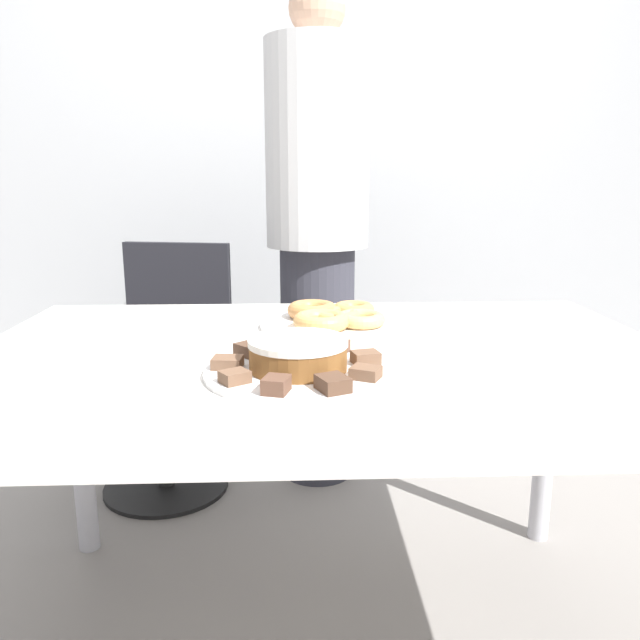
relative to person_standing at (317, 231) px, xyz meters
The scene contains 22 objects.
wall_back 0.79m from the person_standing, 91.70° to the left, with size 8.00×0.05×2.60m.
table 0.96m from the person_standing, 91.25° to the right, with size 1.49×1.02×0.74m.
person_standing is the anchor object (origin of this frame).
office_chair_left 0.74m from the person_standing, behind, with size 0.51×0.51×0.86m.
plate_cake 1.10m from the person_standing, 94.07° to the right, with size 0.35×0.35×0.01m.
plate_donuts 0.73m from the person_standing, 88.41° to the right, with size 0.37×0.37×0.01m.
frosted_cake 1.09m from the person_standing, 94.07° to the right, with size 0.18×0.18×0.06m.
lamington_0 1.06m from the person_standing, 87.18° to the right, with size 0.06×0.05×0.02m.
lamington_1 0.99m from the person_standing, 89.91° to the right, with size 0.06×0.06×0.03m.
lamington_2 0.97m from the person_standing, 95.13° to the right, with size 0.04×0.05×0.02m.
lamington_3 1.01m from the person_standing, 99.68° to the right, with size 0.08×0.08×0.02m.
lamington_4 1.10m from the person_standing, 101.05° to the right, with size 0.06×0.05×0.02m.
lamington_5 1.18m from the person_standing, 99.20° to the right, with size 0.06×0.06×0.02m.
lamington_6 1.22m from the person_standing, 95.40° to the right, with size 0.05×0.06×0.03m.
lamington_7 1.21m from the person_standing, 91.14° to the right, with size 0.06×0.07×0.02m.
lamington_8 1.15m from the person_standing, 87.91° to the right, with size 0.06×0.06×0.02m.
donut_0 0.72m from the person_standing, 88.41° to the right, with size 0.12×0.12×0.03m.
donut_1 0.67m from the person_standing, 93.33° to the right, with size 0.13×0.13×0.04m.
donut_2 0.78m from the person_standing, 91.86° to the right, with size 0.13×0.13×0.04m.
donut_3 0.76m from the person_standing, 84.21° to the right, with size 0.12×0.12×0.03m.
donut_4 0.66m from the person_standing, 84.01° to the right, with size 0.11×0.11×0.04m.
napkin 1.19m from the person_standing, 113.95° to the right, with size 0.13×0.11×0.01m.
Camera 1 is at (-0.06, -1.26, 1.09)m, focal length 35.00 mm.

